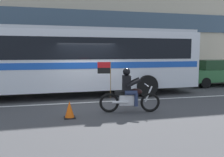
% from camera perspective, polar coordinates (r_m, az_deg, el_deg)
% --- Properties ---
extents(ground_plane, '(60.00, 60.00, 0.00)m').
position_cam_1_polar(ground_plane, '(10.70, -5.84, -5.07)').
color(ground_plane, '#3D3D3F').
extents(sidewalk_curb, '(28.00, 3.80, 0.15)m').
position_cam_1_polar(sidewalk_curb, '(15.69, -8.44, -1.21)').
color(sidewalk_curb, '#A39E93').
rests_on(sidewalk_curb, ground_plane).
extents(lane_center_stripe, '(26.60, 0.14, 0.01)m').
position_cam_1_polar(lane_center_stripe, '(10.12, -5.36, -5.71)').
color(lane_center_stripe, silver).
rests_on(lane_center_stripe, ground_plane).
extents(transit_bus, '(12.30, 2.86, 3.22)m').
position_cam_1_polar(transit_bus, '(11.62, -9.42, 5.13)').
color(transit_bus, silver).
rests_on(transit_bus, ground_plane).
extents(motorcycle_with_rider, '(2.16, 0.72, 1.78)m').
position_cam_1_polar(motorcycle_with_rider, '(8.35, 4.13, -3.63)').
color(motorcycle_with_rider, black).
rests_on(motorcycle_with_rider, ground_plane).
extents(parked_sedan_curbside, '(4.55, 1.94, 1.64)m').
position_cam_1_polar(parked_sedan_curbside, '(16.42, 23.70, 1.38)').
color(parked_sedan_curbside, '#2D6638').
rests_on(parked_sedan_curbside, ground_plane).
extents(fire_hydrant, '(0.22, 0.30, 0.75)m').
position_cam_1_polar(fire_hydrant, '(14.50, -21.63, -0.43)').
color(fire_hydrant, red).
rests_on(fire_hydrant, sidewalk_curb).
extents(traffic_cone, '(0.36, 0.36, 0.55)m').
position_cam_1_polar(traffic_cone, '(7.80, -10.18, -7.48)').
color(traffic_cone, '#EA590F').
rests_on(traffic_cone, ground_plane).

